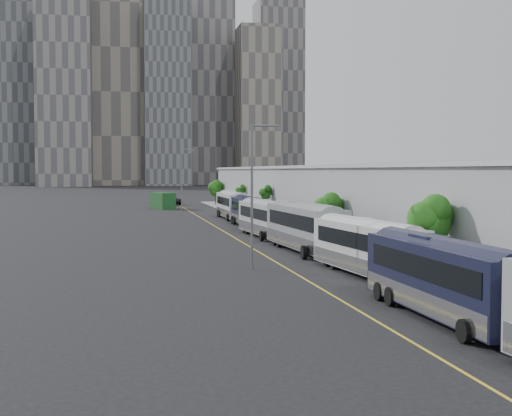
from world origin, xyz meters
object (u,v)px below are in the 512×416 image
object	(u,v)px
shipping_container	(163,201)
bus_4	(265,221)
bus_3	(305,231)
bus_5	(249,214)
bus_1	(443,285)
suv	(171,200)
bus_2	(367,252)
street_lamp_near	(254,187)
bus_6	(232,207)
street_lamp_far	(183,178)

from	to	relation	value
shipping_container	bus_4	bearing A→B (deg)	-98.21
bus_3	bus_5	size ratio (longest dim) A/B	1.12
bus_1	shipping_container	xyz separation A→B (m)	(-6.98, 94.23, -0.11)
suv	bus_2	bearing A→B (deg)	-105.52
suv	street_lamp_near	bearing A→B (deg)	-109.40
bus_5	bus_6	size ratio (longest dim) A/B	0.96
bus_6	street_lamp_near	bearing A→B (deg)	-97.26
bus_1	suv	bearing A→B (deg)	91.63
bus_4	bus_1	bearing A→B (deg)	-93.59
bus_5	bus_3	bearing A→B (deg)	-89.04
bus_2	suv	distance (m)	95.41
bus_2	bus_6	distance (m)	53.97
bus_6	street_lamp_near	xyz separation A→B (m)	(-6.26, -49.82, 3.97)
street_lamp_near	bus_6	bearing A→B (deg)	82.84
bus_2	street_lamp_far	xyz separation A→B (m)	(-6.48, 58.84, 4.06)
bus_2	bus_6	size ratio (longest dim) A/B	0.96
bus_3	bus_2	bearing A→B (deg)	-91.40
bus_1	bus_5	distance (m)	53.15
street_lamp_far	suv	bearing A→B (deg)	88.75
bus_4	street_lamp_far	bearing A→B (deg)	96.25
street_lamp_near	street_lamp_far	distance (m)	54.69
bus_6	shipping_container	distance (m)	28.35
bus_1	bus_2	distance (m)	13.08
bus_2	bus_6	world-z (taller)	bus_6
bus_4	street_lamp_near	world-z (taller)	street_lamp_near
bus_5	street_lamp_far	world-z (taller)	street_lamp_far
suv	bus_1	bearing A→B (deg)	-106.50
bus_3	bus_1	bearing A→B (deg)	-94.63
bus_1	bus_6	size ratio (longest dim) A/B	0.97
bus_4	bus_5	distance (m)	13.04
bus_4	street_lamp_near	size ratio (longest dim) A/B	1.30
shipping_container	suv	bearing A→B (deg)	64.76
bus_2	suv	size ratio (longest dim) A/B	1.96
bus_3	bus_6	bearing A→B (deg)	86.32
bus_3	bus_5	bearing A→B (deg)	86.53
bus_2	bus_6	xyz separation A→B (m)	(-0.15, 53.97, 0.08)
bus_2	bus_5	bearing A→B (deg)	84.99
bus_5	shipping_container	distance (m)	41.81
bus_3	shipping_container	xyz separation A→B (m)	(-7.62, 67.59, -0.28)
bus_4	street_lamp_far	xyz separation A→B (m)	(-5.46, 31.76, 4.02)
bus_2	bus_5	size ratio (longest dim) A/B	1.00
bus_6	suv	bearing A→B (deg)	97.54
street_lamp_far	shipping_container	world-z (taller)	street_lamp_far
bus_1	street_lamp_near	distance (m)	18.44
bus_6	suv	xyz separation A→B (m)	(-5.53, 41.27, -0.71)
bus_3	bus_6	xyz separation A→B (m)	(0.29, 40.37, -0.11)
street_lamp_near	shipping_container	world-z (taller)	street_lamp_near
bus_2	suv	xyz separation A→B (m)	(-5.68, 95.24, -0.62)
bus_6	street_lamp_near	world-z (taller)	street_lamp_near
bus_5	shipping_container	bearing A→B (deg)	101.79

